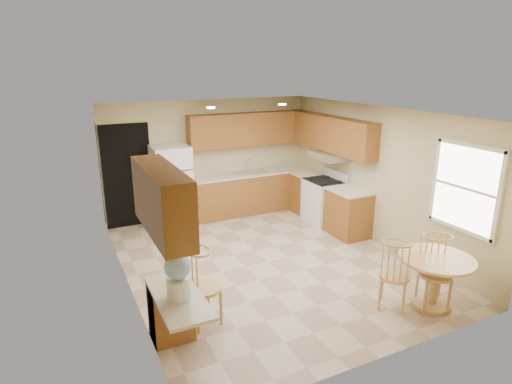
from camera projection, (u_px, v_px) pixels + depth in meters
name	position (u px, v px, depth m)	size (l,w,h in m)	color
floor	(268.00, 262.00, 7.22)	(5.50, 5.50, 0.00)	#C5AC8F
ceiling	(269.00, 112.00, 6.50)	(4.50, 5.50, 0.02)	white
wall_back	(210.00, 158.00, 9.23)	(4.50, 0.02, 2.50)	#CBBB88
wall_front	(389.00, 258.00, 4.49)	(4.50, 0.02, 2.50)	#CBBB88
wall_left	(124.00, 211.00, 5.92)	(0.02, 5.50, 2.50)	#CBBB88
wall_right	(378.00, 176.00, 7.80)	(0.02, 5.50, 2.50)	#CBBB88
doorway	(128.00, 176.00, 8.54)	(0.90, 0.02, 2.10)	black
base_cab_back	(252.00, 193.00, 9.57)	(2.75, 0.60, 0.87)	#925A25
counter_back	(252.00, 173.00, 9.44)	(2.75, 0.63, 0.04)	beige
base_cab_right_a	(307.00, 194.00, 9.51)	(0.60, 0.59, 0.87)	#925A25
counter_right_a	(308.00, 174.00, 9.38)	(0.63, 0.59, 0.04)	beige
base_cab_right_b	(348.00, 213.00, 8.25)	(0.60, 0.80, 0.87)	#925A25
counter_right_b	(349.00, 191.00, 8.12)	(0.63, 0.80, 0.04)	beige
upper_cab_back	(249.00, 129.00, 9.28)	(2.75, 0.33, 0.70)	#925A25
upper_cab_right	(333.00, 134.00, 8.60)	(0.33, 2.42, 0.70)	#925A25
upper_cab_left	(162.00, 200.00, 4.44)	(0.33, 1.40, 0.70)	#925A25
sink	(251.00, 172.00, 9.42)	(0.78, 0.44, 0.01)	silver
range_hood	(329.00, 156.00, 8.66)	(0.50, 0.76, 0.14)	silver
desk_pedestal	(171.00, 311.00, 5.14)	(0.48, 0.42, 0.72)	#925A25
desk_top	(178.00, 297.00, 4.70)	(0.50, 1.20, 0.04)	beige
window	(466.00, 188.00, 6.13)	(0.06, 1.12, 1.30)	white
can_light_a	(211.00, 108.00, 7.33)	(0.14, 0.14, 0.02)	white
can_light_b	(282.00, 104.00, 7.91)	(0.14, 0.14, 0.02)	white
refrigerator	(172.00, 186.00, 8.65)	(0.73, 0.71, 1.65)	white
stove	(324.00, 201.00, 8.91)	(0.65, 0.76, 1.09)	white
dining_table	(435.00, 275.00, 5.77)	(0.98, 0.98, 0.73)	#DCAE6E
chair_table_a	(400.00, 270.00, 5.66)	(0.43, 0.53, 0.96)	#DCAE6E
chair_table_b	(442.00, 268.00, 5.65)	(0.45, 0.51, 1.01)	#DCAE6E
chair_desk	(205.00, 282.00, 5.27)	(0.45, 0.59, 1.03)	#DCAE6E
water_crock	(178.00, 275.00, 4.57)	(0.29, 0.29, 0.60)	white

